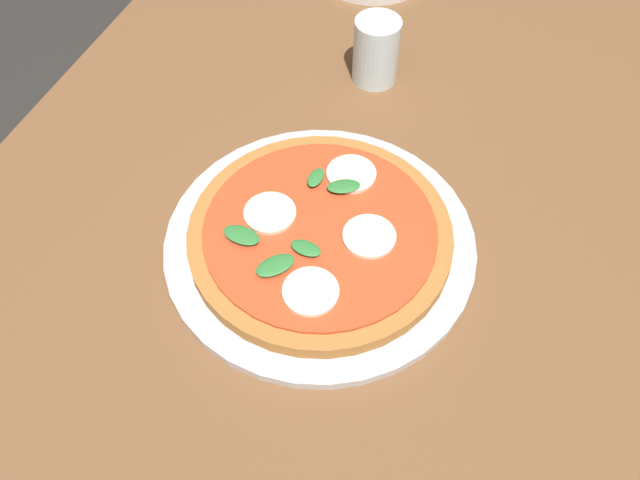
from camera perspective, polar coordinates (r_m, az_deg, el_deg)
name	(u,v)px	position (r m, az deg, el deg)	size (l,w,h in m)	color
ground_plane	(294,461)	(1.37, -2.31, -19.15)	(6.00, 6.00, 0.00)	#2D2B28
dining_table	(278,305)	(0.80, -3.77, -5.79)	(1.49, 0.80, 0.72)	brown
serving_tray	(320,242)	(0.72, 0.00, -0.19)	(0.35, 0.35, 0.01)	silver
pizza	(320,234)	(0.71, 0.00, 0.56)	(0.29, 0.29, 0.03)	#B27033
glass_cup	(376,51)	(0.90, 5.04, 16.51)	(0.06, 0.06, 0.09)	silver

